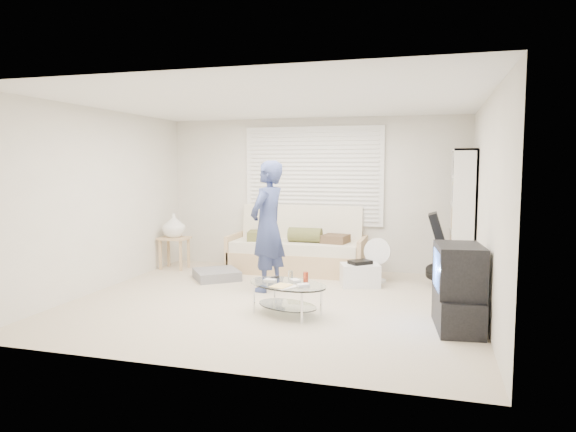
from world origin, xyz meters
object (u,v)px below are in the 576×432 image
(bookshelf, at_px, (462,218))
(coffee_table, at_px, (288,289))
(futon_sofa, at_px, (297,250))
(tv_unit, at_px, (458,288))

(bookshelf, height_order, coffee_table, bookshelf)
(coffee_table, bearing_deg, futon_sofa, 102.08)
(tv_unit, relative_size, coffee_table, 0.79)
(tv_unit, bearing_deg, futon_sofa, 134.94)
(tv_unit, height_order, coffee_table, tv_unit)
(bookshelf, relative_size, coffee_table, 1.71)
(bookshelf, bearing_deg, coffee_table, -133.97)
(bookshelf, distance_m, tv_unit, 2.16)
(futon_sofa, bearing_deg, tv_unit, -45.06)
(bookshelf, relative_size, tv_unit, 2.17)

